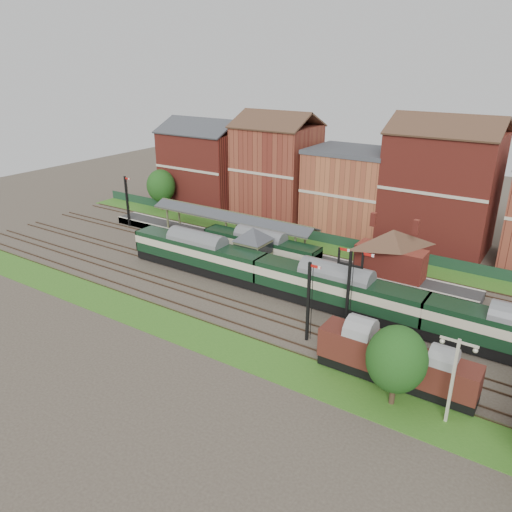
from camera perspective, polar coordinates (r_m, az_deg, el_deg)
The scene contains 20 objects.
ground at distance 58.19m, azimuth 0.35°, elevation -3.71°, with size 160.00×160.00×0.00m, color #473D33.
grass_back at distance 71.05m, azimuth 7.43°, elevation 0.98°, with size 90.00×4.50×0.06m, color #2D6619.
grass_front at distance 49.73m, azimuth -7.32°, elevation -8.62°, with size 90.00×5.00×0.06m, color #2D6619.
fence at distance 72.50m, azimuth 8.17°, elevation 1.98°, with size 90.00×0.12×1.50m, color #193823.
platform at distance 68.01m, azimuth 1.32°, elevation 0.63°, with size 55.00×3.40×1.00m, color #2D2D2D.
signal_box at distance 60.94m, azimuth -0.33°, elevation 0.77°, with size 5.40×5.40×6.00m.
brick_hut at distance 57.98m, azimuth 6.27°, elevation -2.64°, with size 3.20×2.64×2.94m.
station_building at distance 60.10m, azimuth 15.19°, elevation 0.45°, with size 8.10×8.10×5.90m.
canopy at distance 69.87m, azimuth -2.82°, elevation 4.73°, with size 26.00×3.89×4.08m.
semaphore_bracket at distance 49.15m, azimuth 10.59°, elevation -3.16°, with size 3.60×0.25×8.18m.
semaphore_platform_end at distance 81.13m, azimuth -14.52°, elevation 6.17°, with size 1.23×0.25×8.00m.
semaphore_siding at distance 46.41m, azimuth 6.02°, elevation -5.10°, with size 1.23×0.25×8.00m.
yard_lamp at distance 39.01m, azimuth 21.62°, elevation -12.66°, with size 2.60×0.22×7.00m.
town_backdrop at distance 76.93m, azimuth 10.60°, elevation 7.85°, with size 69.00×10.00×16.00m.
dmu_train at distance 53.00m, azimuth 9.06°, elevation -3.67°, with size 55.98×2.94×4.30m.
platform_railcar at distance 64.35m, azimuth 0.51°, elevation 1.03°, with size 16.51×2.60×3.80m.
goods_van_a at distance 43.67m, azimuth 11.71°, elevation -10.24°, with size 6.48×2.81×3.93m.
goods_van_b at distance 42.31m, azimuth 20.36°, elevation -12.76°, with size 5.82×2.52×3.53m.
tree_far at distance 39.50m, azimuth 15.77°, elevation -11.28°, with size 4.59×4.59×6.69m.
tree_back at distance 88.57m, azimuth -10.81°, elevation 7.88°, with size 4.91×4.91×7.17m.
Camera 1 is at (28.69, -43.98, 25.06)m, focal length 35.00 mm.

